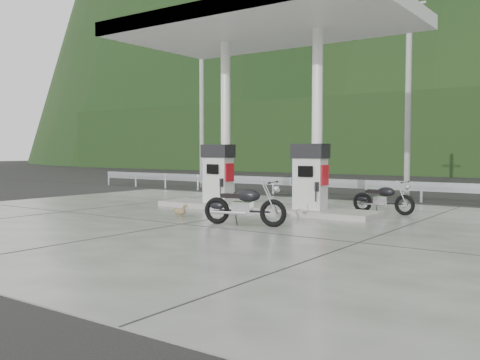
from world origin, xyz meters
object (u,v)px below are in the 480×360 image
Objects in this scene: motorcycle_left at (244,206)px; motorcycle_right at (383,199)px; gas_pump_left at (218,174)px; gas_pump_right at (310,177)px; duck at (180,212)px.

motorcycle_left is 4.56m from motorcycle_right.
gas_pump_left is 3.20m from gas_pump_right.
motorcycle_left is (2.94, -2.78, -0.59)m from gas_pump_left.
gas_pump_right is at bearing 0.00° from gas_pump_left.
gas_pump_right is at bearing 71.86° from motorcycle_left.
gas_pump_right is at bearing -134.98° from motorcycle_right.
gas_pump_right is (3.20, 0.00, 0.00)m from gas_pump_left.
motorcycle_left is at bearing -110.42° from motorcycle_right.
motorcycle_right is at bearing 53.71° from motorcycle_left.
duck is (-2.19, 0.18, -0.30)m from motorcycle_left.
motorcycle_left reaches higher than motorcycle_right.
duck is at bearing -133.28° from gas_pump_right.
gas_pump_left is at bearing 180.00° from gas_pump_right.
motorcycle_left reaches higher than duck.
duck is (-4.01, -4.00, -0.24)m from motorcycle_right.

